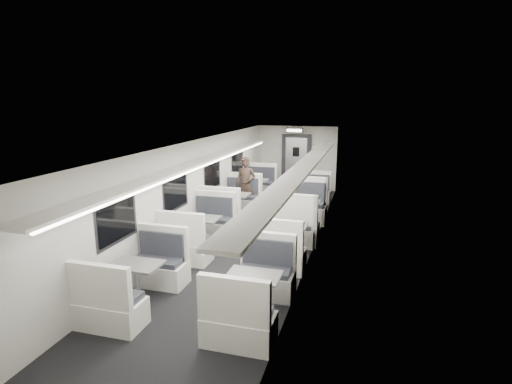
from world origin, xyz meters
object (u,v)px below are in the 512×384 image
Objects in this scene: booth_left_c at (200,233)px; booth_left_d at (137,283)px; booth_right_d at (254,295)px; booth_right_a at (313,197)px; vestibule_door at (296,162)px; booth_left_b at (233,207)px; booth_left_a at (254,190)px; booth_right_b at (300,216)px; exit_sign at (294,130)px; booth_right_c at (287,240)px; passenger at (246,185)px.

booth_left_d is (0.00, -2.64, -0.02)m from booth_left_c.
booth_left_c reaches higher than booth_right_d.
booth_left_d is 1.05× the size of booth_right_a.
booth_left_b is at bearing -102.68° from vestibule_door.
booth_left_a is 1.07× the size of booth_right_d.
booth_left_d is at bearing -90.00° from booth_left_c.
booth_right_b is 5.09m from vestibule_door.
exit_sign is (0.00, -0.49, 1.24)m from vestibule_door.
booth_right_c reaches higher than booth_right_a.
booth_right_a is 0.92× the size of vestibule_door.
booth_right_c is 1.00× the size of vestibule_door.
booth_left_a is at bearing 105.90° from booth_right_d.
passenger reaches higher than booth_left_c.
booth_right_c is 3.39× the size of exit_sign.
passenger is (-1.91, -1.06, 0.50)m from booth_right_a.
booth_left_a is 1.28× the size of passenger.
vestibule_door reaches higher than booth_right_d.
booth_left_a is at bearing -113.80° from vestibule_door.
booth_right_c reaches higher than booth_left_d.
vestibule_door is at bearing 83.93° from booth_left_d.
booth_right_a is 4.20m from booth_right_c.
booth_left_b is 1.05× the size of vestibule_door.
booth_left_b is 3.56× the size of exit_sign.
booth_right_b is (0.00, -2.48, 0.08)m from booth_right_a.
booth_right_d is (2.00, -4.84, -0.03)m from booth_left_b.
exit_sign reaches higher than booth_left_b.
passenger reaches higher than booth_left_b.
booth_left_d is at bearing -96.07° from vestibule_door.
exit_sign is at bearing 99.18° from booth_right_c.
booth_left_b reaches higher than booth_right_c.
booth_left_c is 1.05× the size of booth_left_d.
booth_left_d is 3.38m from booth_right_c.
booth_right_c is (2.00, 0.09, -0.01)m from booth_left_c.
booth_left_b is 1.30× the size of passenger.
booth_right_d is at bearing -72.54° from passenger.
booth_left_c is at bearing -114.99° from booth_right_a.
booth_left_c is at bearing -98.41° from vestibule_door.
booth_right_b is at bearing -37.56° from passenger.
exit_sign is (1.00, 3.96, 1.88)m from booth_left_b.
exit_sign reaches higher than vestibule_door.
exit_sign is at bearing 83.60° from booth_left_d.
exit_sign is (-1.00, 6.18, 1.90)m from booth_right_c.
booth_right_c is (0.00, -1.72, -0.05)m from booth_right_b.
booth_left_b is 2.81m from booth_right_a.
exit_sign reaches higher than booth_left_d.
booth_right_c is 2.61m from booth_right_d.
booth_left_d is 0.97× the size of vestibule_door.
booth_left_c is at bearing -99.05° from exit_sign.
booth_left_b is at bearing 165.74° from booth_right_b.
booth_right_c is at bearing -80.82° from exit_sign.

